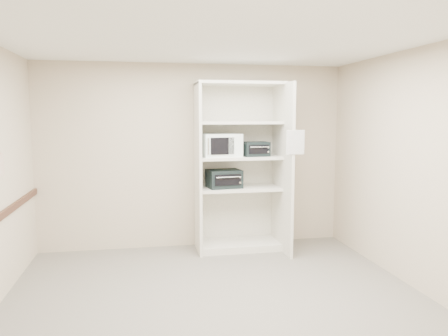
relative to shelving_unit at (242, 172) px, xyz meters
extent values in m
cube|color=#5E5951|center=(-0.67, -1.70, -1.13)|extent=(4.50, 4.00, 0.01)
cube|color=white|center=(-0.67, -1.70, 1.57)|extent=(4.50, 4.00, 0.01)
cube|color=#BFB095|center=(-0.67, 0.30, 0.22)|extent=(4.50, 0.02, 2.70)
cube|color=#BFB095|center=(-0.67, -3.70, 0.22)|extent=(4.50, 0.02, 2.70)
cube|color=#BFB095|center=(1.58, -1.70, 0.22)|extent=(0.02, 4.00, 2.70)
cube|color=white|center=(-0.65, -0.02, 0.07)|extent=(0.04, 0.60, 2.40)
cube|color=white|center=(0.55, -0.17, 0.07)|extent=(0.04, 0.90, 2.40)
cube|color=white|center=(-0.05, 0.28, 0.07)|extent=(1.24, 0.02, 2.40)
cube|color=white|center=(-0.05, 0.00, -1.08)|extent=(1.16, 0.56, 0.10)
cube|color=white|center=(-0.05, 0.00, -0.23)|extent=(1.16, 0.56, 0.04)
cube|color=white|center=(-0.05, 0.00, 0.22)|extent=(1.16, 0.56, 0.04)
cube|color=white|center=(-0.05, 0.00, 0.72)|extent=(1.16, 0.56, 0.04)
cube|color=white|center=(-0.05, 0.00, 1.27)|extent=(1.24, 0.60, 0.04)
cube|color=white|center=(-0.32, -0.01, 0.40)|extent=(0.59, 0.47, 0.33)
cube|color=black|center=(0.18, -0.06, 0.34)|extent=(0.38, 0.30, 0.21)
cube|color=black|center=(-0.27, -0.02, -0.08)|extent=(0.51, 0.41, 0.26)
cube|color=white|center=(0.58, -0.63, 0.47)|extent=(0.25, 0.02, 0.32)
cube|color=silver|center=(-2.90, -1.14, 0.30)|extent=(0.01, 0.18, 0.25)
camera|label=1|loc=(-1.43, -6.11, 0.81)|focal=35.00mm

